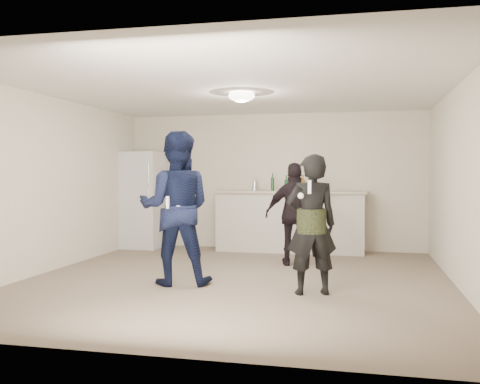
% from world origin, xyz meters
% --- Properties ---
extents(floor, '(6.00, 6.00, 0.00)m').
position_xyz_m(floor, '(0.00, 0.00, 0.00)').
color(floor, '#6B5B4C').
rests_on(floor, ground).
extents(ceiling, '(6.00, 6.00, 0.00)m').
position_xyz_m(ceiling, '(0.00, 0.00, 2.50)').
color(ceiling, silver).
rests_on(ceiling, wall_back).
extents(wall_back, '(6.00, 0.00, 6.00)m').
position_xyz_m(wall_back, '(0.00, 3.00, 1.25)').
color(wall_back, beige).
rests_on(wall_back, floor).
extents(wall_front, '(6.00, 0.00, 6.00)m').
position_xyz_m(wall_front, '(0.00, -3.00, 1.25)').
color(wall_front, beige).
rests_on(wall_front, floor).
extents(wall_left, '(0.00, 6.00, 6.00)m').
position_xyz_m(wall_left, '(-2.75, 0.00, 1.25)').
color(wall_left, beige).
rests_on(wall_left, floor).
extents(wall_right, '(0.00, 6.00, 6.00)m').
position_xyz_m(wall_right, '(2.75, 0.00, 1.25)').
color(wall_right, beige).
rests_on(wall_right, floor).
extents(counter, '(2.60, 0.56, 1.05)m').
position_xyz_m(counter, '(0.36, 2.67, 0.53)').
color(counter, beige).
rests_on(counter, floor).
extents(counter_top, '(2.68, 0.64, 0.04)m').
position_xyz_m(counter_top, '(0.36, 2.67, 1.07)').
color(counter_top, '#B7AB8E').
rests_on(counter_top, counter).
extents(fridge, '(0.70, 0.70, 1.80)m').
position_xyz_m(fridge, '(-2.42, 2.60, 0.90)').
color(fridge, silver).
rests_on(fridge, floor).
extents(fridge_handle, '(0.02, 0.02, 0.60)m').
position_xyz_m(fridge_handle, '(-2.14, 2.23, 1.30)').
color(fridge_handle, white).
rests_on(fridge_handle, fridge).
extents(ceiling_dome, '(0.36, 0.36, 0.16)m').
position_xyz_m(ceiling_dome, '(0.00, 0.30, 2.45)').
color(ceiling_dome, white).
rests_on(ceiling_dome, ceiling).
extents(shaker, '(0.08, 0.08, 0.17)m').
position_xyz_m(shaker, '(-0.28, 2.68, 1.18)').
color(shaker, silver).
rests_on(shaker, counter_top).
extents(man, '(1.07, 0.91, 1.93)m').
position_xyz_m(man, '(-0.69, -0.42, 0.96)').
color(man, '#101B45').
rests_on(man, floor).
extents(woman, '(0.68, 0.55, 1.62)m').
position_xyz_m(woman, '(1.03, -0.62, 0.81)').
color(woman, black).
rests_on(woman, floor).
extents(camo_shorts, '(0.34, 0.34, 0.28)m').
position_xyz_m(camo_shorts, '(1.03, -0.62, 0.85)').
color(camo_shorts, '#2E3A1A').
rests_on(camo_shorts, woman).
extents(spectator, '(0.98, 0.57, 1.56)m').
position_xyz_m(spectator, '(0.62, 1.29, 0.78)').
color(spectator, black).
rests_on(spectator, floor).
extents(remote_man, '(0.04, 0.04, 0.15)m').
position_xyz_m(remote_man, '(-0.69, -0.70, 1.05)').
color(remote_man, white).
rests_on(remote_man, man).
extents(nunchuk_man, '(0.07, 0.07, 0.07)m').
position_xyz_m(nunchuk_man, '(-0.57, -0.67, 0.98)').
color(nunchuk_man, white).
rests_on(nunchuk_man, man).
extents(remote_woman, '(0.04, 0.04, 0.15)m').
position_xyz_m(remote_woman, '(1.03, -0.87, 1.25)').
color(remote_woman, silver).
rests_on(remote_woman, woman).
extents(nunchuk_woman, '(0.07, 0.07, 0.07)m').
position_xyz_m(nunchuk_woman, '(0.93, -0.84, 1.15)').
color(nunchuk_woman, white).
rests_on(nunchuk_woman, woman).
extents(bottle_cluster, '(0.96, 0.37, 0.24)m').
position_xyz_m(bottle_cluster, '(0.24, 2.64, 1.20)').
color(bottle_cluster, '#855713').
rests_on(bottle_cluster, counter_top).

